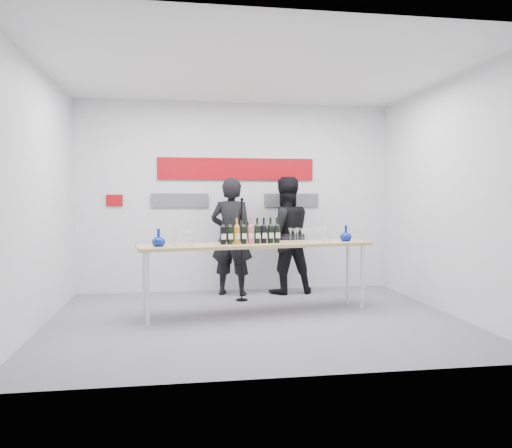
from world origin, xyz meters
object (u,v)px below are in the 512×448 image
tasting_table (257,249)px  presenter_right (285,235)px  mic_stand (242,269)px  presenter_left (232,237)px

tasting_table → presenter_right: 1.44m
mic_stand → presenter_left: bearing=85.3°
presenter_left → mic_stand: size_ratio=1.21×
tasting_table → mic_stand: mic_stand is taller
presenter_right → mic_stand: 0.99m
presenter_right → mic_stand: size_ratio=1.22×
tasting_table → mic_stand: (-0.10, 0.82, -0.38)m
tasting_table → presenter_left: bearing=90.1°
presenter_right → mic_stand: bearing=26.2°
tasting_table → presenter_right: bearing=54.7°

